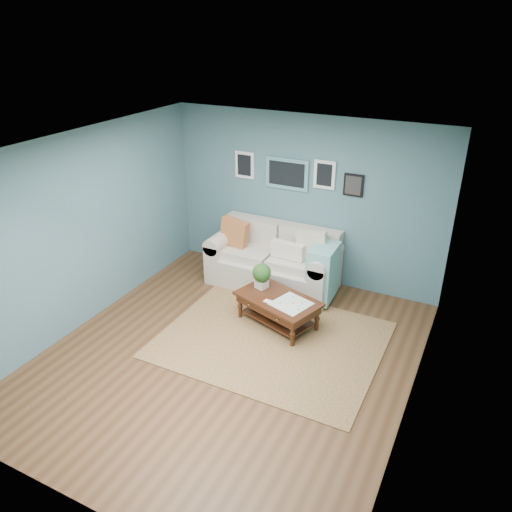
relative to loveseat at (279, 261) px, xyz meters
The scene contains 4 objects.
room_shell 2.19m from the loveseat, 84.08° to the right, with size 5.00×5.02×2.70m.
area_rug 1.61m from the loveseat, 69.31° to the right, with size 2.91×2.32×0.01m, color brown.
loveseat is the anchor object (origin of this frame).
coffee_table 1.11m from the loveseat, 68.58° to the right, with size 1.31×1.00×0.81m.
Camera 1 is at (2.67, -4.56, 4.01)m, focal length 35.00 mm.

